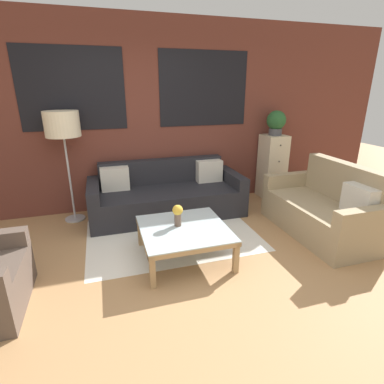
{
  "coord_description": "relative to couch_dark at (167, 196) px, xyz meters",
  "views": [
    {
      "loc": [
        -0.65,
        -2.2,
        1.83
      ],
      "look_at": [
        0.42,
        1.28,
        0.55
      ],
      "focal_mm": 28.0,
      "sensor_mm": 36.0,
      "label": 1
    }
  ],
  "objects": [
    {
      "name": "ground_plane",
      "position": [
        -0.22,
        -1.95,
        -0.28
      ],
      "size": [
        16.0,
        16.0,
        0.0
      ],
      "primitive_type": "plane",
      "color": "#AD7F51"
    },
    {
      "name": "wall_back_brick",
      "position": [
        -0.22,
        0.49,
        1.13
      ],
      "size": [
        8.4,
        0.09,
        2.8
      ],
      "color": "brown",
      "rests_on": "ground_plane"
    },
    {
      "name": "rug",
      "position": [
        -0.09,
        -0.72,
        -0.27
      ],
      "size": [
        2.15,
        1.51,
        0.0
      ],
      "color": "silver",
      "rests_on": "ground_plane"
    },
    {
      "name": "couch_dark",
      "position": [
        0.0,
        0.0,
        0.0
      ],
      "size": [
        2.24,
        0.88,
        0.78
      ],
      "color": "#232328",
      "rests_on": "ground_plane"
    },
    {
      "name": "settee_vintage",
      "position": [
        1.82,
        -1.21,
        0.03
      ],
      "size": [
        0.8,
        1.56,
        0.92
      ],
      "color": "tan",
      "rests_on": "ground_plane"
    },
    {
      "name": "coffee_table",
      "position": [
        -0.09,
        -1.29,
        0.05
      ],
      "size": [
        0.94,
        0.94,
        0.37
      ],
      "color": "silver",
      "rests_on": "ground_plane"
    },
    {
      "name": "floor_lamp",
      "position": [
        -1.34,
        0.18,
        1.06
      ],
      "size": [
        0.45,
        0.45,
        1.54
      ],
      "color": "#B2B2B7",
      "rests_on": "ground_plane"
    },
    {
      "name": "drawer_cabinet",
      "position": [
        1.9,
        0.22,
        0.26
      ],
      "size": [
        0.38,
        0.4,
        1.07
      ],
      "color": "beige",
      "rests_on": "ground_plane"
    },
    {
      "name": "potted_plant",
      "position": [
        1.9,
        0.22,
        1.01
      ],
      "size": [
        0.31,
        0.31,
        0.4
      ],
      "color": "#47474C",
      "rests_on": "drawer_cabinet"
    },
    {
      "name": "flower_vase",
      "position": [
        -0.14,
        -1.22,
        0.24
      ],
      "size": [
        0.12,
        0.12,
        0.24
      ],
      "color": "brown",
      "rests_on": "coffee_table"
    }
  ]
}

